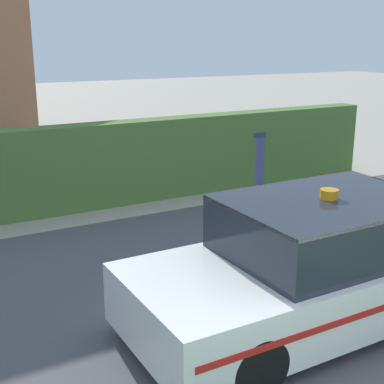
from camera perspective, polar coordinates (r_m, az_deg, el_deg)
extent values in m
cube|color=#4C4C51|center=(7.15, -1.38, -10.25)|extent=(28.00, 6.02, 0.01)
cube|color=#4C7233|center=(10.69, -7.23, 3.14)|extent=(11.99, 0.52, 1.63)
cylinder|color=black|center=(6.31, -1.98, -10.89)|extent=(0.61, 0.20, 0.60)
cylinder|color=black|center=(5.11, 6.90, -18.00)|extent=(0.61, 0.20, 0.60)
cylinder|color=black|center=(7.76, 15.59, -6.20)|extent=(0.61, 0.20, 0.60)
cube|color=white|center=(6.30, 12.34, -9.31)|extent=(4.24, 1.84, 0.67)
cube|color=#232833|center=(6.20, 14.20, -3.43)|extent=(2.27, 1.65, 0.62)
cube|color=white|center=(6.11, 14.38, -0.86)|extent=(2.27, 1.65, 0.04)
cube|color=red|center=(6.93, 7.33, -6.24)|extent=(4.02, 0.02, 0.07)
cube|color=red|center=(5.71, 18.58, -12.03)|extent=(4.02, 0.02, 0.07)
cylinder|color=orange|center=(6.09, 14.43, -0.21)|extent=(0.20, 0.20, 0.10)
cube|color=#474C8C|center=(12.22, 5.86, 3.51)|extent=(0.66, 0.74, 1.09)
cube|color=navy|center=(12.11, 5.94, 6.26)|extent=(0.69, 0.78, 0.10)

